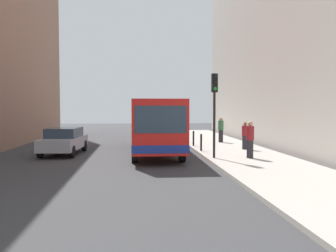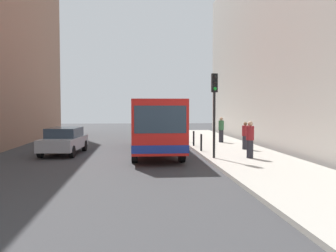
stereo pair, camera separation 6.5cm
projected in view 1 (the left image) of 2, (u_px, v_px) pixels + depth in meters
The scene contains 13 objects.
ground_plane at pixel (141, 157), 19.32m from camera, with size 80.00×80.00×0.00m, color #38383A.
sidewalk at pixel (242, 155), 19.81m from camera, with size 4.40×40.00×0.15m, color #ADA89E.
building_right at pixel (317, 42), 23.99m from camera, with size 7.00×32.00×13.65m, color #BCB7AD.
bus at pixel (154, 123), 21.51m from camera, with size 2.58×11.03×3.00m.
car_beside_bus at pixel (64, 140), 20.61m from camera, with size 2.12×4.52×1.48m.
traffic_light at pixel (214, 99), 17.88m from camera, with size 0.28×0.33×4.10m.
bollard_near at pixel (201, 142), 20.95m from camera, with size 0.11×0.11×0.95m, color black.
bollard_mid at pixel (193, 138), 23.66m from camera, with size 0.11×0.11×0.95m, color black.
bollard_far at pixel (187, 135), 26.37m from camera, with size 0.11×0.11×0.95m, color black.
bollard_farthest at pixel (182, 133), 29.08m from camera, with size 0.11×0.11×0.95m, color black.
pedestrian_near_signal at pixel (250, 140), 17.98m from camera, with size 0.38×0.38×1.80m.
pedestrian_mid_sidewalk at pixel (245, 136), 21.70m from camera, with size 0.38×0.38×1.61m.
pedestrian_far_sidewalk at pixel (221, 130), 26.06m from camera, with size 0.38×0.38×1.76m.
Camera 1 is at (-0.33, -19.26, 2.64)m, focal length 39.53 mm.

